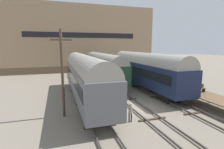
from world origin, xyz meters
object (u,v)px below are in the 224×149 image
Objects in this scene: train_car_navy at (144,68)px; bench at (199,88)px; person_worker at (130,111)px; utility_pole at (62,72)px; train_car_grey at (85,74)px; train_car_green at (103,66)px.

train_car_navy is 8.25m from bench.
person_worker is 0.21× the size of utility_pole.
bench is at bearing -20.72° from train_car_grey.
bench is (7.69, -14.04, -1.31)m from train_car_green.
train_car_green is 8.01m from train_car_navy.
utility_pole reaches higher than train_car_navy.
bench is 0.18× the size of utility_pole.
train_car_grey is at bearing 109.80° from person_worker.
train_car_green is 10.96× the size of person_worker.
bench is at bearing -68.09° from train_car_navy.
train_car_green is at bearing 125.62° from train_car_navy.
train_car_navy is 0.99× the size of train_car_grey.
train_car_green reaches higher than person_worker.
train_car_grey is 2.43× the size of utility_pole.
utility_pole is at bearing 178.80° from bench.
train_car_navy is at bearing 56.82° from person_worker.
utility_pole is (-7.28, -13.73, 1.13)m from train_car_green.
train_car_navy is 13.99m from utility_pole.
train_car_green is at bearing 83.13° from person_worker.
person_worker is (-9.71, -2.68, -0.62)m from bench.
train_car_green is 10.47m from train_car_grey.
person_worker is at bearing -29.62° from utility_pole.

